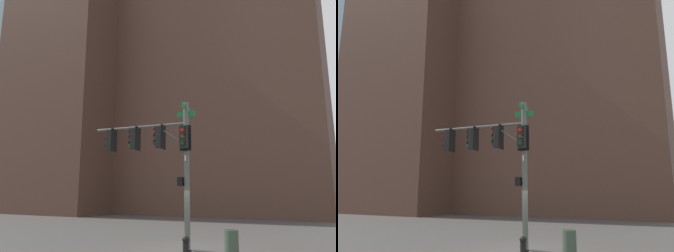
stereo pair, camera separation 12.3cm
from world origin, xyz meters
TOP-DOWN VIEW (x-y plane):
  - ground_plane at (0.00, 0.00)m, footprint 200.00×200.00m
  - signal_pole_assembly at (-1.04, -0.49)m, footprint 5.19×1.37m
  - fire_hydrant at (1.18, -2.46)m, footprint 0.34×0.26m
  - litter_bin at (2.26, -0.54)m, footprint 0.56×0.56m
  - building_brick_nearside at (-7.79, 27.42)m, footprint 26.18×18.45m
  - building_brick_midblock at (-26.41, 20.56)m, footprint 16.10×16.20m
  - building_glass_tower at (-51.35, 28.78)m, footprint 31.78×24.71m

SIDE VIEW (x-z plane):
  - ground_plane at x=0.00m, z-range 0.00..0.00m
  - fire_hydrant at x=1.18m, z-range 0.04..0.91m
  - litter_bin at x=2.26m, z-range 0.00..0.95m
  - signal_pole_assembly at x=-1.04m, z-range 1.10..7.64m
  - building_brick_midblock at x=-26.41m, z-range 0.00..30.02m
  - building_brick_nearside at x=-7.79m, z-range 0.00..48.99m
  - building_glass_tower at x=-51.35m, z-range 0.00..68.62m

